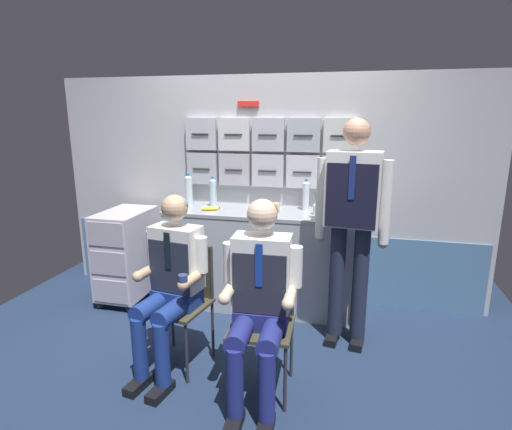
% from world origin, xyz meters
% --- Properties ---
extents(ground, '(4.80, 4.80, 0.04)m').
position_xyz_m(ground, '(0.00, 0.00, -0.02)').
color(ground, '#1D2C48').
extents(galley_bulkhead, '(4.20, 0.14, 2.15)m').
position_xyz_m(galley_bulkhead, '(0.00, 1.37, 1.07)').
color(galley_bulkhead, '#B9B9BD').
rests_on(galley_bulkhead, ground).
extents(galley_counter, '(1.81, 0.53, 0.93)m').
position_xyz_m(galley_counter, '(0.05, 1.09, 0.47)').
color(galley_counter, '#A4AAB2').
rests_on(galley_counter, ground).
extents(service_trolley, '(0.40, 0.65, 0.89)m').
position_xyz_m(service_trolley, '(-1.27, 0.93, 0.48)').
color(service_trolley, black).
rests_on(service_trolley, ground).
extents(folding_chair_left, '(0.46, 0.46, 0.87)m').
position_xyz_m(folding_chair_left, '(-0.31, 0.11, 0.54)').
color(folding_chair_left, '#2D2D33').
rests_on(folding_chair_left, ground).
extents(crew_member_left, '(0.49, 0.63, 1.26)m').
position_xyz_m(crew_member_left, '(-0.34, -0.05, 0.70)').
color(crew_member_left, black).
rests_on(crew_member_left, ground).
extents(folding_chair_right, '(0.42, 0.42, 0.87)m').
position_xyz_m(folding_chair_right, '(0.32, -0.04, 0.54)').
color(folding_chair_right, '#2D2D33').
rests_on(folding_chair_right, ground).
extents(crew_member_right, '(0.50, 0.62, 1.29)m').
position_xyz_m(crew_member_right, '(0.33, -0.20, 0.72)').
color(crew_member_right, black).
rests_on(crew_member_right, ground).
extents(crew_member_standing, '(0.55, 0.30, 1.77)m').
position_xyz_m(crew_member_standing, '(0.85, 0.61, 1.07)').
color(crew_member_standing, black).
rests_on(crew_member_standing, ground).
extents(water_bottle_tall, '(0.06, 0.06, 0.29)m').
position_xyz_m(water_bottle_tall, '(-0.46, 1.18, 1.07)').
color(water_bottle_tall, silver).
rests_on(water_bottle_tall, galley_counter).
extents(water_bottle_clear, '(0.06, 0.06, 0.29)m').
position_xyz_m(water_bottle_clear, '(0.42, 1.23, 1.07)').
color(water_bottle_clear, silver).
rests_on(water_bottle_clear, galley_counter).
extents(water_bottle_blue_cap, '(0.07, 0.07, 0.28)m').
position_xyz_m(water_bottle_blue_cap, '(0.58, 0.91, 1.06)').
color(water_bottle_blue_cap, '#4BA357').
rests_on(water_bottle_blue_cap, galley_counter).
extents(sparkling_bottle_green, '(0.08, 0.08, 0.31)m').
position_xyz_m(sparkling_bottle_green, '(-0.72, 1.20, 1.08)').
color(sparkling_bottle_green, silver).
rests_on(sparkling_bottle_green, galley_counter).
extents(espresso_cup_small, '(0.06, 0.06, 0.09)m').
position_xyz_m(espresso_cup_small, '(0.54, 1.08, 0.97)').
color(espresso_cup_small, silver).
rests_on(espresso_cup_small, galley_counter).
extents(paper_cup_tan, '(0.06, 0.06, 0.09)m').
position_xyz_m(paper_cup_tan, '(0.05, 1.15, 0.98)').
color(paper_cup_tan, silver).
rests_on(paper_cup_tan, galley_counter).
extents(coffee_cup_spare, '(0.07, 0.07, 0.09)m').
position_xyz_m(coffee_cup_spare, '(0.17, 1.06, 0.98)').
color(coffee_cup_spare, tan).
rests_on(coffee_cup_spare, galley_counter).
extents(snack_banana, '(0.17, 0.10, 0.04)m').
position_xyz_m(snack_banana, '(-0.42, 1.00, 0.95)').
color(snack_banana, yellow).
rests_on(snack_banana, galley_counter).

